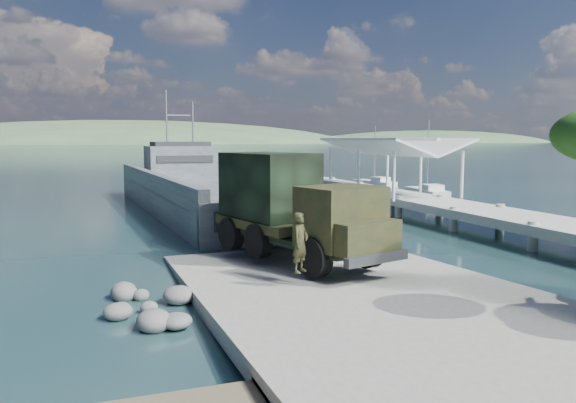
% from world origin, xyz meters
% --- Properties ---
extents(ground, '(1400.00, 1400.00, 0.00)m').
position_xyz_m(ground, '(0.00, 0.00, 0.00)').
color(ground, '#193D3E').
rests_on(ground, ground).
extents(boat_ramp, '(10.00, 18.00, 0.50)m').
position_xyz_m(boat_ramp, '(0.00, -1.00, 0.25)').
color(boat_ramp, gray).
rests_on(boat_ramp, ground).
extents(shoreline_rocks, '(3.20, 5.60, 0.90)m').
position_xyz_m(shoreline_rocks, '(-6.20, 0.50, 0.00)').
color(shoreline_rocks, '#555553').
rests_on(shoreline_rocks, ground).
extents(distant_headlands, '(1000.00, 240.00, 48.00)m').
position_xyz_m(distant_headlands, '(50.00, 560.00, 0.00)').
color(distant_headlands, '#3C5A38').
rests_on(distant_headlands, ground).
extents(pier, '(6.40, 44.00, 6.10)m').
position_xyz_m(pier, '(13.00, 18.77, 1.60)').
color(pier, '#AEAEA4').
rests_on(pier, ground).
extents(landing_craft, '(10.35, 34.50, 10.13)m').
position_xyz_m(landing_craft, '(0.28, 23.67, 0.83)').
color(landing_craft, '#40464C').
rests_on(landing_craft, ground).
extents(military_truck, '(4.97, 9.25, 4.12)m').
position_xyz_m(military_truck, '(-0.45, 4.31, 2.55)').
color(military_truck, black).
rests_on(military_truck, boat_ramp).
extents(soldier, '(0.85, 0.82, 1.96)m').
position_xyz_m(soldier, '(-1.56, 0.29, 1.48)').
color(soldier, black).
rests_on(soldier, boat_ramp).
extents(sailboat_near, '(2.51, 5.98, 7.07)m').
position_xyz_m(sailboat_near, '(20.36, 26.16, 0.38)').
color(sailboat_near, white).
rests_on(sailboat_near, ground).
extents(sailboat_far, '(2.73, 5.73, 6.71)m').
position_xyz_m(sailboat_far, '(20.86, 36.82, 0.36)').
color(sailboat_far, white).
rests_on(sailboat_far, ground).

